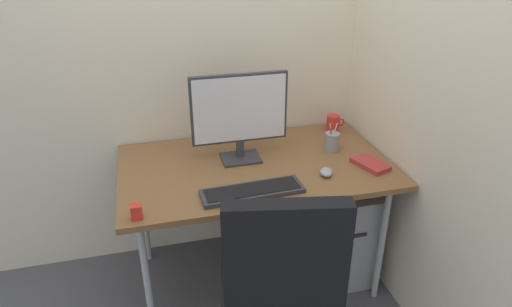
{
  "coord_description": "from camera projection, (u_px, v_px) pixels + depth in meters",
  "views": [
    {
      "loc": [
        -0.5,
        -1.94,
        1.78
      ],
      "look_at": [
        -0.02,
        -0.08,
        0.83
      ],
      "focal_mm": 31.36,
      "sensor_mm": 36.0,
      "label": 1
    }
  ],
  "objects": [
    {
      "name": "pen_holder",
      "position": [
        332.0,
        142.0,
        2.38
      ],
      "size": [
        0.08,
        0.08,
        0.16
      ],
      "color": "gray",
      "rests_on": "desk"
    },
    {
      "name": "coffee_mug",
      "position": [
        333.0,
        124.0,
        2.59
      ],
      "size": [
        0.11,
        0.08,
        0.1
      ],
      "color": "red",
      "rests_on": "desk"
    },
    {
      "name": "notebook",
      "position": [
        370.0,
        164.0,
        2.23
      ],
      "size": [
        0.16,
        0.21,
        0.02
      ],
      "primitive_type": "cube",
      "rotation": [
        0.0,
        0.0,
        0.33
      ],
      "color": "#B23333",
      "rests_on": "desk"
    },
    {
      "name": "office_chair",
      "position": [
        279.0,
        295.0,
        1.72
      ],
      "size": [
        0.58,
        0.62,
        1.04
      ],
      "color": "black",
      "rests_on": "ground_plane"
    },
    {
      "name": "mouse",
      "position": [
        326.0,
        172.0,
        2.15
      ],
      "size": [
        0.08,
        0.09,
        0.03
      ],
      "primitive_type": "ellipsoid",
      "rotation": [
        0.0,
        0.0,
        -0.31
      ],
      "color": "#9EA0A5",
      "rests_on": "desk"
    },
    {
      "name": "wall_side_right",
      "position": [
        433.0,
        33.0,
        1.89
      ],
      "size": [
        0.04,
        2.65,
        2.8
      ],
      "primitive_type": "cube",
      "color": "beige",
      "rests_on": "ground_plane"
    },
    {
      "name": "filing_cabinet",
      "position": [
        327.0,
        230.0,
        2.51
      ],
      "size": [
        0.46,
        0.45,
        0.56
      ],
      "color": "#9EA0A5",
      "rests_on": "ground_plane"
    },
    {
      "name": "desk",
      "position": [
        256.0,
        172.0,
        2.28
      ],
      "size": [
        1.35,
        0.8,
        0.73
      ],
      "color": "brown",
      "rests_on": "ground_plane"
    },
    {
      "name": "keyboard",
      "position": [
        252.0,
        191.0,
        2.0
      ],
      "size": [
        0.47,
        0.16,
        0.02
      ],
      "color": "#333338",
      "rests_on": "desk"
    },
    {
      "name": "ground_plane",
      "position": [
        256.0,
        275.0,
        2.58
      ],
      "size": [
        8.0,
        8.0,
        0.0
      ],
      "primitive_type": "plane",
      "color": "#4C4C51"
    },
    {
      "name": "desk_clamp_accessory",
      "position": [
        136.0,
        212.0,
        1.82
      ],
      "size": [
        0.04,
        0.04,
        0.06
      ],
      "primitive_type": "cube",
      "color": "red",
      "rests_on": "desk"
    },
    {
      "name": "monitor",
      "position": [
        240.0,
        113.0,
        2.2
      ],
      "size": [
        0.48,
        0.16,
        0.45
      ],
      "color": "#333338",
      "rests_on": "desk"
    },
    {
      "name": "wall_back",
      "position": [
        235.0,
        13.0,
        2.33
      ],
      "size": [
        3.2,
        0.04,
        2.8
      ],
      "primitive_type": "cube",
      "color": "beige",
      "rests_on": "ground_plane"
    }
  ]
}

